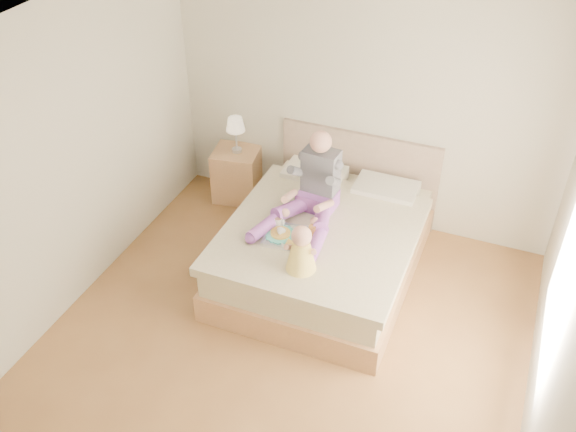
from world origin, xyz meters
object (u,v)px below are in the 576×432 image
at_px(nightstand, 237,174).
at_px(bed, 326,242).
at_px(tray, 291,235).
at_px(adult, 312,192).
at_px(baby, 302,251).

bearing_deg(nightstand, bed, -40.10).
distance_m(bed, tray, 0.56).
bearing_deg(adult, baby, -71.25).
bearing_deg(tray, adult, 76.00).
bearing_deg(nightstand, baby, -57.83).
bearing_deg(bed, adult, 173.99).
relative_size(bed, tray, 4.32).
distance_m(nightstand, adult, 1.52).
height_order(adult, baby, adult).
bearing_deg(bed, baby, -87.92).
height_order(adult, tray, adult).
bearing_deg(tray, baby, -63.04).
xyz_separation_m(bed, adult, (-0.16, 0.02, 0.54)).
height_order(nightstand, adult, adult).
relative_size(nightstand, adult, 0.59).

